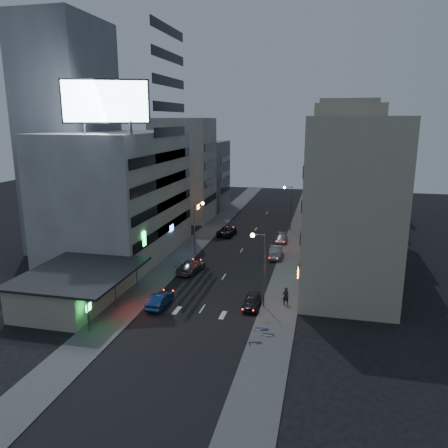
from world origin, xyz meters
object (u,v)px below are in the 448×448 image
(parked_car_right_mid, at_px, (276,252))
(road_car_silver, at_px, (191,266))
(parked_car_left, at_px, (227,231))
(scooter_black_b, at_px, (275,329))
(scooter_black_a, at_px, (262,336))
(scooter_silver_a, at_px, (273,331))
(road_car_blue, at_px, (160,300))
(parked_car_right_far, at_px, (282,239))
(scooter_silver_b, at_px, (265,323))
(scooter_blue, at_px, (269,323))
(parked_car_right_near, at_px, (252,301))
(person, at_px, (286,296))

(parked_car_right_mid, xyz_separation_m, road_car_silver, (-10.23, -8.67, -0.02))
(parked_car_left, bearing_deg, scooter_black_b, 114.03)
(scooter_black_a, xyz_separation_m, scooter_silver_a, (0.83, 1.39, -0.03))
(road_car_blue, bearing_deg, parked_car_left, -89.71)
(parked_car_right_mid, bearing_deg, road_car_blue, -119.96)
(road_car_blue, height_order, scooter_silver_a, road_car_blue)
(parked_car_right_mid, height_order, parked_car_right_far, parked_car_right_mid)
(road_car_blue, relative_size, road_car_silver, 0.83)
(parked_car_right_far, relative_size, scooter_silver_b, 2.64)
(parked_car_left, bearing_deg, scooter_blue, 113.48)
(scooter_blue, xyz_separation_m, scooter_silver_b, (-0.34, -0.02, -0.06))
(parked_car_right_far, relative_size, road_car_silver, 0.82)
(parked_car_right_near, xyz_separation_m, parked_car_left, (-9.35, 28.96, 0.04))
(parked_car_right_near, relative_size, road_car_silver, 0.77)
(scooter_blue, bearing_deg, scooter_silver_b, 92.94)
(parked_car_left, relative_size, scooter_blue, 2.89)
(parked_car_right_far, relative_size, scooter_black_a, 2.60)
(parked_car_right_far, bearing_deg, scooter_black_a, -90.42)
(road_car_silver, distance_m, person, 15.44)
(parked_car_left, relative_size, road_car_silver, 1.00)
(road_car_blue, distance_m, scooter_blue, 12.44)
(parked_car_right_near, xyz_separation_m, scooter_silver_a, (2.95, -5.96, -0.10))
(road_car_blue, relative_size, scooter_silver_a, 2.78)
(parked_car_right_near, relative_size, scooter_blue, 2.23)
(scooter_black_a, height_order, scooter_blue, scooter_blue)
(parked_car_right_far, height_order, person, person)
(road_car_blue, xyz_separation_m, scooter_blue, (12.15, -2.66, -0.05))
(parked_car_right_near, distance_m, scooter_silver_a, 6.65)
(parked_car_left, distance_m, scooter_silver_a, 37.03)
(parked_car_right_near, distance_m, person, 3.72)
(parked_car_right_far, xyz_separation_m, person, (2.98, -24.83, 0.44))
(road_car_silver, bearing_deg, person, 158.55)
(road_car_blue, xyz_separation_m, road_car_silver, (-0.07, 11.32, 0.05))
(parked_car_right_near, height_order, scooter_blue, parked_car_right_near)
(parked_car_right_near, height_order, scooter_black_a, parked_car_right_near)
(parked_car_right_mid, height_order, scooter_silver_b, parked_car_right_mid)
(parked_car_right_far, height_order, scooter_silver_a, parked_car_right_far)
(parked_car_right_near, height_order, parked_car_right_far, parked_car_right_near)
(person, bearing_deg, road_car_blue, -9.31)
(person, bearing_deg, parked_car_right_near, -2.31)
(parked_car_right_mid, bearing_deg, parked_car_right_far, 86.81)
(parked_car_right_near, xyz_separation_m, road_car_blue, (-9.72, -2.02, 0.03))
(road_car_silver, distance_m, scooter_silver_a, 19.88)
(parked_car_right_mid, height_order, scooter_blue, parked_car_right_mid)
(road_car_blue, height_order, road_car_silver, road_car_silver)
(parked_car_right_near, bearing_deg, scooter_black_b, -63.41)
(parked_car_right_mid, bearing_deg, parked_car_right_near, -94.43)
(person, distance_m, scooter_silver_b, 6.22)
(scooter_black_a, relative_size, scooter_blue, 0.91)
(person, bearing_deg, scooter_silver_b, 53.73)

